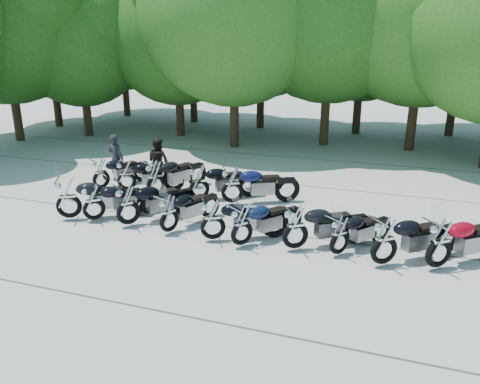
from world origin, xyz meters
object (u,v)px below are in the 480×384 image
(motorcycle_7, at_px, (340,234))
(motorcycle_0, at_px, (68,197))
(motorcycle_6, at_px, (296,226))
(motorcycle_10, at_px, (101,173))
(motorcycle_12, at_px, (155,177))
(motorcycle_13, at_px, (199,181))
(motorcycle_5, at_px, (242,224))
(motorcycle_11, at_px, (126,174))
(motorcycle_2, at_px, (128,204))
(rider_1, at_px, (158,162))
(motorcycle_4, at_px, (213,218))
(motorcycle_9, at_px, (440,242))
(motorcycle_8, at_px, (385,239))
(motorcycle_14, at_px, (232,184))
(motorcycle_3, at_px, (169,212))
(rider_0, at_px, (116,158))
(motorcycle_1, at_px, (93,201))

(motorcycle_7, bearing_deg, motorcycle_0, 39.55)
(motorcycle_6, bearing_deg, motorcycle_10, 36.43)
(motorcycle_12, distance_m, motorcycle_13, 1.55)
(motorcycle_5, distance_m, motorcycle_11, 6.03)
(motorcycle_2, relative_size, motorcycle_5, 1.08)
(motorcycle_12, relative_size, motorcycle_13, 1.04)
(motorcycle_10, bearing_deg, rider_1, -114.23)
(motorcycle_0, bearing_deg, rider_1, -41.40)
(motorcycle_4, height_order, motorcycle_9, motorcycle_9)
(motorcycle_9, xyz_separation_m, motorcycle_11, (-9.96, 2.72, -0.07))
(motorcycle_4, xyz_separation_m, motorcycle_10, (-5.39, 2.83, -0.03))
(motorcycle_2, bearing_deg, motorcycle_8, -142.54)
(motorcycle_10, height_order, motorcycle_14, motorcycle_14)
(motorcycle_5, xyz_separation_m, motorcycle_8, (3.52, 0.05, 0.05))
(motorcycle_3, relative_size, motorcycle_4, 0.95)
(motorcycle_10, relative_size, motorcycle_13, 0.92)
(motorcycle_2, distance_m, rider_0, 4.67)
(motorcycle_11, bearing_deg, motorcycle_9, -127.46)
(motorcycle_4, relative_size, motorcycle_9, 0.93)
(motorcycle_0, relative_size, motorcycle_13, 1.05)
(motorcycle_4, xyz_separation_m, motorcycle_12, (-3.16, 2.70, 0.06))
(motorcycle_5, xyz_separation_m, motorcycle_10, (-6.23, 2.92, -0.01))
(motorcycle_9, bearing_deg, motorcycle_13, 30.89)
(motorcycle_7, xyz_separation_m, rider_0, (-8.74, 3.74, 0.30))
(motorcycle_2, height_order, motorcycle_7, motorcycle_2)
(motorcycle_13, bearing_deg, motorcycle_2, 122.47)
(motorcycle_10, bearing_deg, motorcycle_6, -168.50)
(motorcycle_9, height_order, motorcycle_14, motorcycle_14)
(motorcycle_0, distance_m, motorcycle_5, 5.44)
(motorcycle_5, xyz_separation_m, motorcycle_12, (-3.99, 2.79, 0.07))
(motorcycle_4, distance_m, rider_0, 6.73)
(motorcycle_5, bearing_deg, motorcycle_0, 35.69)
(motorcycle_14, bearing_deg, motorcycle_11, 61.61)
(motorcycle_1, distance_m, motorcycle_12, 2.60)
(motorcycle_2, xyz_separation_m, motorcycle_11, (-1.73, 2.72, -0.06))
(motorcycle_12, bearing_deg, motorcycle_11, 16.09)
(motorcycle_11, distance_m, motorcycle_14, 3.94)
(motorcycle_11, bearing_deg, motorcycle_10, 72.24)
(motorcycle_12, bearing_deg, rider_0, -2.77)
(motorcycle_13, bearing_deg, motorcycle_4, 174.51)
(motorcycle_14, distance_m, rider_0, 5.11)
(motorcycle_7, relative_size, motorcycle_9, 0.83)
(motorcycle_2, height_order, rider_0, rider_0)
(motorcycle_12, bearing_deg, motorcycle_6, 179.82)
(motorcycle_8, bearing_deg, motorcycle_10, 35.92)
(motorcycle_9, distance_m, rider_1, 10.03)
(motorcycle_8, relative_size, motorcycle_13, 1.01)
(motorcycle_2, height_order, motorcycle_6, motorcycle_2)
(motorcycle_1, distance_m, motorcycle_13, 3.43)
(motorcycle_10, bearing_deg, motorcycle_2, 166.79)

